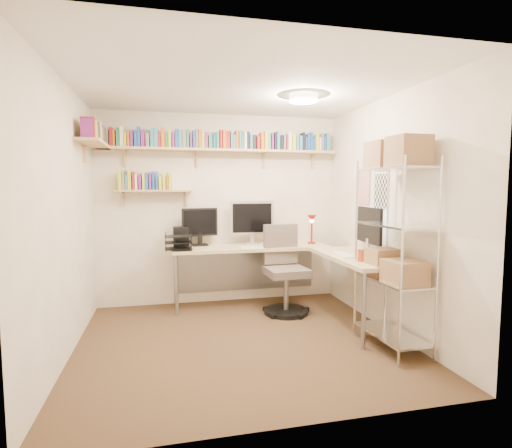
# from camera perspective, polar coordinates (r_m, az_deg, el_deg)

# --- Properties ---
(ground) EXTENTS (3.20, 3.20, 0.00)m
(ground) POSITION_cam_1_polar(r_m,az_deg,el_deg) (4.18, -2.05, -16.36)
(ground) COLOR #412F1B
(ground) RESTS_ON ground
(room_shell) EXTENTS (3.24, 3.04, 2.52)m
(room_shell) POSITION_cam_1_polar(r_m,az_deg,el_deg) (3.89, -2.06, 5.37)
(room_shell) COLOR beige
(room_shell) RESTS_ON ground
(wall_shelves) EXTENTS (3.12, 1.09, 0.80)m
(wall_shelves) POSITION_cam_1_polar(r_m,az_deg,el_deg) (5.15, -9.50, 10.62)
(wall_shelves) COLOR #D7B479
(wall_shelves) RESTS_ON ground
(corner_desk) EXTENTS (2.41, 2.04, 1.36)m
(corner_desk) POSITION_cam_1_polar(r_m,az_deg,el_deg) (4.99, 1.46, -3.58)
(corner_desk) COLOR #D1B988
(corner_desk) RESTS_ON ground
(office_chair) EXTENTS (0.57, 0.58, 1.08)m
(office_chair) POSITION_cam_1_polar(r_m,az_deg,el_deg) (4.97, 4.11, -7.41)
(office_chair) COLOR black
(office_chair) RESTS_ON ground
(wire_rack) EXTENTS (0.41, 0.80, 1.99)m
(wire_rack) POSITION_cam_1_polar(r_m,az_deg,el_deg) (3.93, 19.23, 1.12)
(wire_rack) COLOR silver
(wire_rack) RESTS_ON ground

